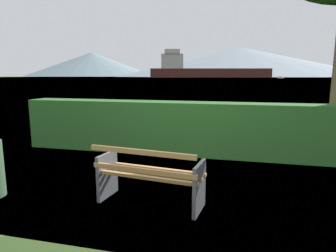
# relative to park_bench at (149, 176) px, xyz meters

# --- Properties ---
(ground_plane) EXTENTS (1400.00, 1400.00, 0.00)m
(ground_plane) POSITION_rel_park_bench_xyz_m (0.01, 0.06, -0.42)
(ground_plane) COLOR #567A38
(water_surface) EXTENTS (620.00, 620.00, 0.00)m
(water_surface) POSITION_rel_park_bench_xyz_m (0.01, 308.83, -0.42)
(water_surface) COLOR #6B8EA3
(water_surface) RESTS_ON ground_plane
(park_bench) EXTENTS (1.56, 0.75, 0.87)m
(park_bench) POSITION_rel_park_bench_xyz_m (0.00, 0.00, 0.00)
(park_bench) COLOR #A0703F
(park_bench) RESTS_ON ground_plane
(hedge_row) EXTENTS (7.90, 0.65, 1.21)m
(hedge_row) POSITION_rel_park_bench_xyz_m (0.01, 2.83, 0.19)
(hedge_row) COLOR #285B23
(hedge_row) RESTS_ON ground_plane
(cargo_ship_large) EXTENTS (110.46, 39.60, 25.26)m
(cargo_ship_large) POSITION_rel_park_bench_xyz_m (-33.84, 269.12, 6.64)
(cargo_ship_large) COLOR #471E19
(cargo_ship_large) RESTS_ON water_surface
(fishing_boat_near) EXTENTS (3.26, 8.79, 1.45)m
(fishing_boat_near) POSITION_rel_park_bench_xyz_m (27.84, 203.42, 0.11)
(fishing_boat_near) COLOR silver
(fishing_boat_near) RESTS_ON water_surface
(distant_hills) EXTENTS (883.44, 428.86, 65.48)m
(distant_hills) POSITION_rel_park_bench_xyz_m (44.84, 538.22, 27.16)
(distant_hills) COLOR slate
(distant_hills) RESTS_ON ground_plane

